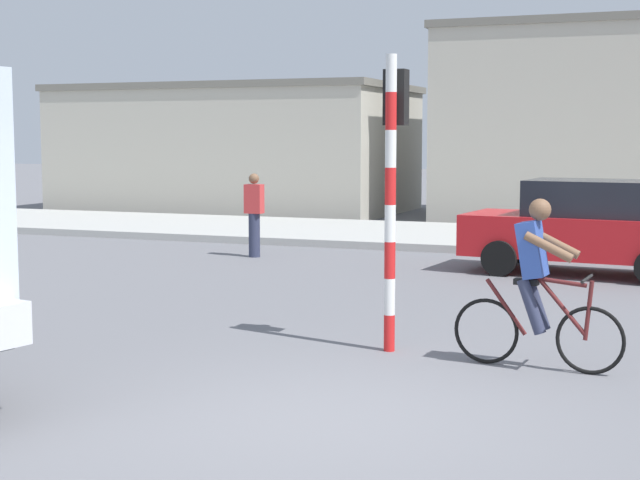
{
  "coord_description": "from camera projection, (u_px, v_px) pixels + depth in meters",
  "views": [
    {
      "loc": [
        2.78,
        -7.34,
        2.34
      ],
      "look_at": [
        -1.05,
        2.5,
        1.2
      ],
      "focal_mm": 54.38,
      "sensor_mm": 36.0,
      "label": 1
    }
  ],
  "objects": [
    {
      "name": "cyclist",
      "position": [
        537.0,
        284.0,
        9.67
      ],
      "size": [
        1.73,
        0.5,
        1.72
      ],
      "color": "black",
      "rests_on": "ground"
    },
    {
      "name": "traffic_light_pole",
      "position": [
        393.0,
        161.0,
        10.43
      ],
      "size": [
        0.24,
        0.43,
        3.2
      ],
      "color": "red",
      "rests_on": "ground"
    },
    {
      "name": "building_mid_block",
      "position": [
        620.0,
        124.0,
        26.52
      ],
      "size": [
        9.38,
        6.39,
        5.32
      ],
      "color": "#B2AD9E",
      "rests_on": "ground"
    },
    {
      "name": "ground_plane",
      "position": [
        329.0,
        418.0,
        8.05
      ],
      "size": [
        120.0,
        120.0,
        0.0
      ],
      "primitive_type": "plane",
      "color": "slate"
    },
    {
      "name": "sidewalk_far",
      "position": [
        557.0,
        240.0,
        21.02
      ],
      "size": [
        80.0,
        5.0,
        0.16
      ],
      "primitive_type": "cube",
      "color": "#ADADA8",
      "rests_on": "ground"
    },
    {
      "name": "pedestrian_near_kerb",
      "position": [
        254.0,
        214.0,
        18.69
      ],
      "size": [
        0.34,
        0.22,
        1.62
      ],
      "color": "#2D334C",
      "rests_on": "ground"
    },
    {
      "name": "car_white_mid",
      "position": [
        589.0,
        227.0,
        16.31
      ],
      "size": [
        4.15,
        2.18,
        1.6
      ],
      "color": "red",
      "rests_on": "ground"
    },
    {
      "name": "building_corner_left",
      "position": [
        238.0,
        148.0,
        30.45
      ],
      "size": [
        10.49,
        6.28,
        3.88
      ],
      "color": "#B2AD9E",
      "rests_on": "ground"
    }
  ]
}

